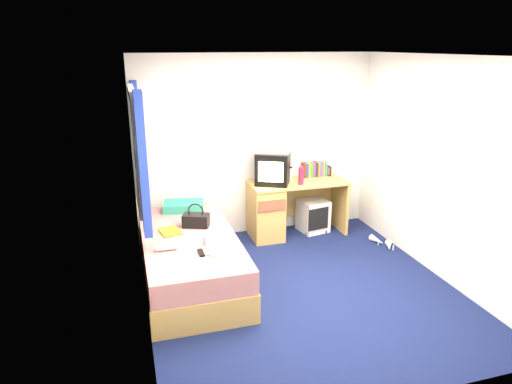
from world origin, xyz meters
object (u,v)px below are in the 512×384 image
object	(u,v)px
bed	(190,259)
vcr	(273,149)
crt_tv	(273,168)
colour_swatch_fan	(212,254)
aerosol_can	(291,175)
magazine	(170,231)
pillow	(184,206)
remote_control	(201,253)
handbag	(196,220)
water_bottle	(166,247)
pink_water_bottle	(301,176)
towel	(219,237)
storage_cube	(313,215)
picture_frame	(329,171)
desk	(278,207)
white_heels	(383,243)

from	to	relation	value
bed	vcr	world-z (taller)	vcr
crt_tv	colour_swatch_fan	xyz separation A→B (m)	(-1.10, -1.46, -0.41)
aerosol_can	magazine	distance (m)	1.91
pillow	remote_control	distance (m)	1.28
handbag	magazine	distance (m)	0.32
handbag	water_bottle	size ratio (longest dim) A/B	1.65
aerosol_can	magazine	bearing A→B (deg)	-154.58
vcr	colour_swatch_fan	world-z (taller)	vcr
aerosol_can	pink_water_bottle	bearing A→B (deg)	-70.34
magazine	towel	bearing A→B (deg)	-40.06
pillow	storage_cube	distance (m)	1.84
picture_frame	water_bottle	bearing A→B (deg)	-156.11
bed	aerosol_can	distance (m)	1.89
bed	desk	xyz separation A→B (m)	(1.32, 0.93, 0.14)
crt_tv	colour_swatch_fan	distance (m)	1.87
pink_water_bottle	towel	distance (m)	1.68
bed	handbag	distance (m)	0.45
handbag	magazine	xyz separation A→B (m)	(-0.30, -0.08, -0.07)
picture_frame	magazine	world-z (taller)	picture_frame
desk	towel	size ratio (longest dim) A/B	4.82
crt_tv	remote_control	xyz separation A→B (m)	(-1.20, -1.40, -0.41)
colour_swatch_fan	picture_frame	bearing A→B (deg)	39.14
desk	magazine	distance (m)	1.70
storage_cube	picture_frame	distance (m)	0.66
aerosol_can	remote_control	bearing A→B (deg)	-135.64
colour_swatch_fan	storage_cube	bearing A→B (deg)	40.98
aerosol_can	white_heels	distance (m)	1.49
pillow	vcr	bearing A→B (deg)	5.73
bed	pillow	distance (m)	0.88
aerosol_can	water_bottle	distance (m)	2.21
vcr	towel	xyz separation A→B (m)	(-0.97, -1.16, -0.62)
remote_control	towel	bearing A→B (deg)	44.88
picture_frame	pink_water_bottle	distance (m)	0.60
bed	vcr	bearing A→B (deg)	36.83
colour_swatch_fan	water_bottle	bearing A→B (deg)	150.82
magazine	water_bottle	xyz separation A→B (m)	(-0.09, -0.46, 0.03)
aerosol_can	magazine	world-z (taller)	aerosol_can
storage_cube	crt_tv	xyz separation A→B (m)	(-0.61, -0.02, 0.73)
crt_tv	picture_frame	bearing A→B (deg)	35.98
picture_frame	magazine	xyz separation A→B (m)	(-2.30, -0.91, -0.27)
pillow	desk	world-z (taller)	desk
pillow	handbag	size ratio (longest dim) A/B	1.47
crt_tv	vcr	distance (m)	0.25
storage_cube	desk	bearing A→B (deg)	171.96
pink_water_bottle	water_bottle	xyz separation A→B (m)	(-1.86, -1.08, -0.28)
crt_tv	remote_control	size ratio (longest dim) A/B	3.43
vcr	remote_control	size ratio (longest dim) A/B	2.65
picture_frame	storage_cube	bearing A→B (deg)	-161.57
crt_tv	aerosol_can	distance (m)	0.30
pillow	bed	bearing A→B (deg)	-93.73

